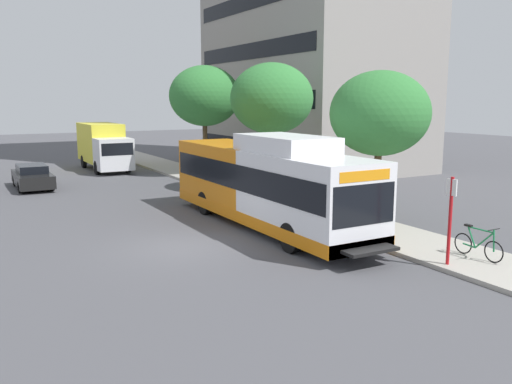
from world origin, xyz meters
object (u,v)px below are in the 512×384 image
(bicycle_parked, at_px, (478,245))
(box_truck_background, at_px, (104,145))
(bus_stop_sign_pole, at_px, (450,214))
(street_tree_far_block, at_px, (205,96))
(street_tree_mid_block, at_px, (272,99))
(parked_car_far_lane, at_px, (32,177))
(transit_bus, at_px, (266,184))
(street_tree_near_stop, at_px, (380,114))

(bicycle_parked, bearing_deg, box_truck_background, 99.12)
(bus_stop_sign_pole, xyz_separation_m, street_tree_far_block, (1.80, 21.28, 3.51))
(street_tree_far_block, bearing_deg, bus_stop_sign_pole, -94.83)
(street_tree_mid_block, relative_size, box_truck_background, 0.95)
(street_tree_far_block, height_order, parked_car_far_lane, street_tree_far_block)
(bicycle_parked, relative_size, street_tree_mid_block, 0.26)
(transit_bus, bearing_deg, parked_car_far_lane, 115.05)
(transit_bus, xyz_separation_m, box_truck_background, (-1.21, 20.57, 0.04))
(bus_stop_sign_pole, distance_m, box_truck_background, 27.97)
(bus_stop_sign_pole, xyz_separation_m, bicycle_parked, (1.31, -0.01, -1.09))
(bus_stop_sign_pole, height_order, street_tree_mid_block, street_tree_mid_block)
(bicycle_parked, bearing_deg, parked_car_far_lane, 114.77)
(street_tree_near_stop, bearing_deg, transit_bus, 154.04)
(transit_bus, bearing_deg, street_tree_near_stop, -25.96)
(transit_bus, distance_m, parked_car_far_lane, 15.93)
(street_tree_mid_block, xyz_separation_m, box_truck_background, (-5.39, 14.05, -3.24))
(bus_stop_sign_pole, bearing_deg, street_tree_far_block, 85.17)
(street_tree_far_block, bearing_deg, street_tree_near_stop, -89.28)
(transit_bus, height_order, street_tree_far_block, street_tree_far_block)
(bus_stop_sign_pole, bearing_deg, street_tree_mid_block, 80.75)
(street_tree_near_stop, distance_m, box_truck_background, 23.22)
(bus_stop_sign_pole, height_order, parked_car_far_lane, bus_stop_sign_pole)
(bicycle_parked, distance_m, street_tree_far_block, 21.79)
(bus_stop_sign_pole, xyz_separation_m, street_tree_mid_block, (2.24, 13.74, 3.33))
(transit_bus, bearing_deg, street_tree_mid_block, 57.34)
(bicycle_parked, height_order, parked_car_far_lane, parked_car_far_lane)
(parked_car_far_lane, bearing_deg, transit_bus, -64.95)
(transit_bus, relative_size, parked_car_far_lane, 2.72)
(parked_car_far_lane, bearing_deg, street_tree_far_block, -1.88)
(transit_bus, relative_size, street_tree_far_block, 1.76)
(street_tree_far_block, distance_m, box_truck_background, 8.86)
(box_truck_background, bearing_deg, bicycle_parked, -80.88)
(bus_stop_sign_pole, height_order, street_tree_near_stop, street_tree_near_stop)
(bicycle_parked, height_order, box_truck_background, box_truck_background)
(bicycle_parked, relative_size, street_tree_near_stop, 0.30)
(transit_bus, xyz_separation_m, bus_stop_sign_pole, (1.94, -7.22, -0.05))
(bicycle_parked, distance_m, street_tree_near_stop, 6.59)
(street_tree_near_stop, distance_m, street_tree_far_block, 15.99)
(transit_bus, bearing_deg, bus_stop_sign_pole, -74.97)
(street_tree_near_stop, bearing_deg, box_truck_background, 102.89)
(street_tree_near_stop, bearing_deg, street_tree_far_block, 90.72)
(bicycle_parked, bearing_deg, transit_bus, 114.22)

